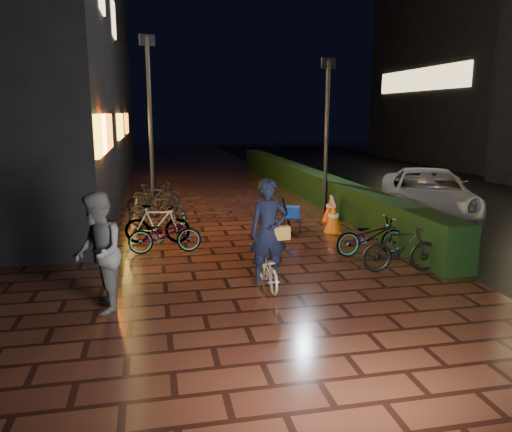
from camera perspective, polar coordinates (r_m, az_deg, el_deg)
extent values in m
plane|color=#381911|center=(10.78, 1.40, -4.88)|extent=(80.00, 80.00, 0.00)
cube|color=black|center=(19.11, 24.93, 1.37)|extent=(11.00, 60.00, 0.01)
cube|color=black|center=(19.10, 5.61, 3.92)|extent=(0.70, 20.00, 1.00)
imported|color=#5C5C5E|center=(8.11, -17.58, -4.04)|extent=(0.89, 1.05, 1.91)
imported|color=#A8A8AD|center=(15.23, 18.94, 2.28)|extent=(4.45, 5.85, 1.48)
cube|color=yellow|center=(11.62, -17.34, 8.84)|extent=(0.08, 2.00, 0.90)
cube|color=orange|center=(13.11, -16.73, 9.14)|extent=(0.08, 3.00, 0.90)
cube|color=yellow|center=(19.09, -15.25, 9.89)|extent=(0.08, 2.80, 0.90)
cube|color=orange|center=(24.09, -14.58, 10.23)|extent=(0.08, 2.20, 0.90)
cube|color=#FFD88C|center=(18.85, -15.97, 20.84)|extent=(0.06, 1.20, 1.20)
cube|color=black|center=(34.60, 24.55, 17.24)|extent=(8.00, 14.00, 14.00)
cube|color=#FFD88C|center=(32.26, 18.22, 14.59)|extent=(0.06, 10.00, 1.30)
cylinder|color=black|center=(15.56, 8.05, 8.76)|extent=(0.13, 0.13, 4.61)
cube|color=black|center=(15.60, 8.29, 16.90)|extent=(0.44, 0.08, 0.31)
cylinder|color=black|center=(18.51, -11.98, 10.69)|extent=(0.18, 0.18, 5.65)
cube|color=black|center=(18.67, -12.35, 19.05)|extent=(0.55, 0.22, 0.38)
imported|color=silver|center=(8.99, 1.26, -5.89)|extent=(0.50, 1.38, 0.72)
imported|color=black|center=(8.70, 1.45, -1.78)|extent=(0.68, 0.45, 1.84)
cube|color=olive|center=(8.75, 2.84, -1.96)|extent=(0.32, 0.14, 0.23)
cone|color=orange|center=(13.20, 8.82, -0.25)|extent=(0.47, 0.47, 0.74)
cone|color=#F9440D|center=(14.55, 8.55, 0.87)|extent=(0.47, 0.47, 0.74)
cube|color=#FF540D|center=(13.28, 8.77, -1.75)|extent=(0.51, 0.51, 0.03)
cube|color=#E45E0C|center=(14.62, 8.51, -0.50)|extent=(0.51, 0.51, 0.03)
cube|color=#BA0D0A|center=(13.81, 8.72, 1.68)|extent=(0.55, 1.54, 0.07)
cube|color=black|center=(13.06, 4.16, -0.23)|extent=(0.64, 0.58, 0.04)
cylinder|color=black|center=(12.95, 3.17, -1.22)|extent=(0.04, 0.04, 0.36)
cylinder|color=black|center=(12.92, 5.02, -1.28)|extent=(0.04, 0.04, 0.36)
cylinder|color=black|center=(13.28, 3.30, -0.90)|extent=(0.04, 0.04, 0.36)
cylinder|color=black|center=(13.26, 5.10, -0.95)|extent=(0.04, 0.04, 0.36)
cube|color=#0E36B8|center=(13.03, 4.17, 0.47)|extent=(0.47, 0.43, 0.29)
cylinder|color=black|center=(12.90, 3.49, 0.28)|extent=(0.36, 0.30, 0.92)
imported|color=black|center=(12.15, -11.22, -0.91)|extent=(1.61, 0.67, 0.94)
imported|color=black|center=(13.92, -11.20, 0.69)|extent=(1.59, 0.55, 0.94)
imported|color=black|center=(16.72, -11.39, 2.35)|extent=(1.66, 0.73, 0.84)
imported|color=black|center=(11.30, -10.38, -2.07)|extent=(1.61, 0.57, 0.84)
imported|color=black|center=(15.61, -11.72, 1.86)|extent=(1.60, 0.62, 0.94)
imported|color=black|center=(10.19, 16.22, -3.61)|extent=(1.60, 0.63, 0.94)
imported|color=black|center=(11.24, 12.96, -2.26)|extent=(1.63, 0.63, 0.84)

